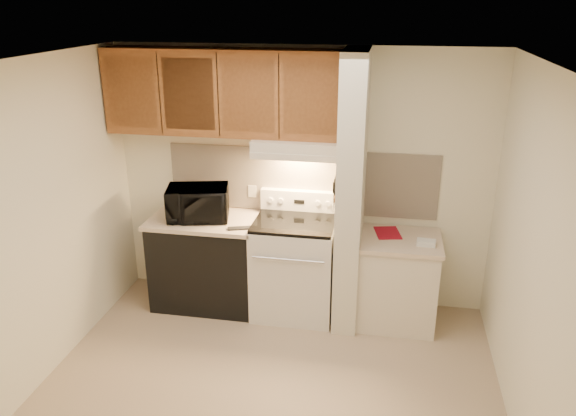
# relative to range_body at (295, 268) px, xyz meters

# --- Properties ---
(floor) EXTENTS (3.60, 3.60, 0.00)m
(floor) POSITION_rel_range_body_xyz_m (0.00, -1.16, -0.46)
(floor) COLOR tan
(floor) RESTS_ON ground
(ceiling) EXTENTS (3.60, 3.60, 0.00)m
(ceiling) POSITION_rel_range_body_xyz_m (0.00, -1.16, 2.04)
(ceiling) COLOR white
(ceiling) RESTS_ON wall_back
(wall_back) EXTENTS (3.60, 2.50, 0.02)m
(wall_back) POSITION_rel_range_body_xyz_m (0.00, 0.34, 0.79)
(wall_back) COLOR white
(wall_back) RESTS_ON floor
(wall_left) EXTENTS (0.02, 3.00, 2.50)m
(wall_left) POSITION_rel_range_body_xyz_m (-1.80, -1.16, 0.79)
(wall_left) COLOR white
(wall_left) RESTS_ON floor
(wall_right) EXTENTS (0.02, 3.00, 2.50)m
(wall_right) POSITION_rel_range_body_xyz_m (1.80, -1.16, 0.79)
(wall_right) COLOR white
(wall_right) RESTS_ON floor
(backsplash) EXTENTS (2.60, 0.02, 0.63)m
(backsplash) POSITION_rel_range_body_xyz_m (0.00, 0.33, 0.78)
(backsplash) COLOR #FFE8CE
(backsplash) RESTS_ON wall_back
(range_body) EXTENTS (0.76, 0.65, 0.92)m
(range_body) POSITION_rel_range_body_xyz_m (0.00, 0.00, 0.00)
(range_body) COLOR silver
(range_body) RESTS_ON floor
(oven_window) EXTENTS (0.50, 0.01, 0.30)m
(oven_window) POSITION_rel_range_body_xyz_m (0.00, -0.32, 0.04)
(oven_window) COLOR black
(oven_window) RESTS_ON range_body
(oven_handle) EXTENTS (0.65, 0.02, 0.02)m
(oven_handle) POSITION_rel_range_body_xyz_m (0.00, -0.35, 0.26)
(oven_handle) COLOR silver
(oven_handle) RESTS_ON range_body
(cooktop) EXTENTS (0.74, 0.64, 0.03)m
(cooktop) POSITION_rel_range_body_xyz_m (0.00, 0.00, 0.48)
(cooktop) COLOR black
(cooktop) RESTS_ON range_body
(range_backguard) EXTENTS (0.76, 0.08, 0.20)m
(range_backguard) POSITION_rel_range_body_xyz_m (0.00, 0.28, 0.59)
(range_backguard) COLOR silver
(range_backguard) RESTS_ON range_body
(range_display) EXTENTS (0.10, 0.01, 0.04)m
(range_display) POSITION_rel_range_body_xyz_m (0.00, 0.24, 0.59)
(range_display) COLOR black
(range_display) RESTS_ON range_backguard
(range_knob_left_outer) EXTENTS (0.05, 0.02, 0.05)m
(range_knob_left_outer) POSITION_rel_range_body_xyz_m (-0.28, 0.24, 0.59)
(range_knob_left_outer) COLOR silver
(range_knob_left_outer) RESTS_ON range_backguard
(range_knob_left_inner) EXTENTS (0.05, 0.02, 0.05)m
(range_knob_left_inner) POSITION_rel_range_body_xyz_m (-0.18, 0.24, 0.59)
(range_knob_left_inner) COLOR silver
(range_knob_left_inner) RESTS_ON range_backguard
(range_knob_right_inner) EXTENTS (0.05, 0.02, 0.05)m
(range_knob_right_inner) POSITION_rel_range_body_xyz_m (0.18, 0.24, 0.59)
(range_knob_right_inner) COLOR silver
(range_knob_right_inner) RESTS_ON range_backguard
(range_knob_right_outer) EXTENTS (0.05, 0.02, 0.05)m
(range_knob_right_outer) POSITION_rel_range_body_xyz_m (0.28, 0.24, 0.59)
(range_knob_right_outer) COLOR silver
(range_knob_right_outer) RESTS_ON range_backguard
(dishwasher_front) EXTENTS (1.00, 0.63, 0.87)m
(dishwasher_front) POSITION_rel_range_body_xyz_m (-0.88, 0.01, -0.03)
(dishwasher_front) COLOR black
(dishwasher_front) RESTS_ON floor
(left_countertop) EXTENTS (1.04, 0.67, 0.04)m
(left_countertop) POSITION_rel_range_body_xyz_m (-0.88, 0.01, 0.43)
(left_countertop) COLOR beige
(left_countertop) RESTS_ON dishwasher_front
(spoon_rest) EXTENTS (0.22, 0.13, 0.01)m
(spoon_rest) POSITION_rel_range_body_xyz_m (-0.48, -0.19, 0.46)
(spoon_rest) COLOR black
(spoon_rest) RESTS_ON left_countertop
(teal_jar) EXTENTS (0.12, 0.12, 0.11)m
(teal_jar) POSITION_rel_range_body_xyz_m (-1.23, 0.09, 0.51)
(teal_jar) COLOR #2D7164
(teal_jar) RESTS_ON left_countertop
(outlet) EXTENTS (0.08, 0.01, 0.12)m
(outlet) POSITION_rel_range_body_xyz_m (-0.48, 0.32, 0.64)
(outlet) COLOR beige
(outlet) RESTS_ON backsplash
(microwave) EXTENTS (0.64, 0.50, 0.31)m
(microwave) POSITION_rel_range_body_xyz_m (-0.93, -0.01, 0.61)
(microwave) COLOR black
(microwave) RESTS_ON left_countertop
(partition_pillar) EXTENTS (0.22, 0.70, 2.50)m
(partition_pillar) POSITION_rel_range_body_xyz_m (0.51, -0.01, 0.79)
(partition_pillar) COLOR beige
(partition_pillar) RESTS_ON floor
(pillar_trim) EXTENTS (0.01, 0.70, 0.04)m
(pillar_trim) POSITION_rel_range_body_xyz_m (0.39, -0.01, 0.84)
(pillar_trim) COLOR brown
(pillar_trim) RESTS_ON partition_pillar
(knife_strip) EXTENTS (0.02, 0.42, 0.04)m
(knife_strip) POSITION_rel_range_body_xyz_m (0.39, -0.06, 0.86)
(knife_strip) COLOR black
(knife_strip) RESTS_ON partition_pillar
(knife_blade_a) EXTENTS (0.01, 0.03, 0.16)m
(knife_blade_a) POSITION_rel_range_body_xyz_m (0.38, -0.21, 0.76)
(knife_blade_a) COLOR silver
(knife_blade_a) RESTS_ON knife_strip
(knife_handle_a) EXTENTS (0.02, 0.02, 0.10)m
(knife_handle_a) POSITION_rel_range_body_xyz_m (0.38, -0.22, 0.91)
(knife_handle_a) COLOR black
(knife_handle_a) RESTS_ON knife_strip
(knife_blade_b) EXTENTS (0.01, 0.04, 0.18)m
(knife_blade_b) POSITION_rel_range_body_xyz_m (0.38, -0.14, 0.75)
(knife_blade_b) COLOR silver
(knife_blade_b) RESTS_ON knife_strip
(knife_handle_b) EXTENTS (0.02, 0.02, 0.10)m
(knife_handle_b) POSITION_rel_range_body_xyz_m (0.38, -0.12, 0.91)
(knife_handle_b) COLOR black
(knife_handle_b) RESTS_ON knife_strip
(knife_blade_c) EXTENTS (0.01, 0.04, 0.20)m
(knife_blade_c) POSITION_rel_range_body_xyz_m (0.38, -0.05, 0.74)
(knife_blade_c) COLOR silver
(knife_blade_c) RESTS_ON knife_strip
(knife_handle_c) EXTENTS (0.02, 0.02, 0.10)m
(knife_handle_c) POSITION_rel_range_body_xyz_m (0.38, -0.07, 0.91)
(knife_handle_c) COLOR black
(knife_handle_c) RESTS_ON knife_strip
(knife_blade_d) EXTENTS (0.01, 0.04, 0.16)m
(knife_blade_d) POSITION_rel_range_body_xyz_m (0.38, 0.02, 0.76)
(knife_blade_d) COLOR silver
(knife_blade_d) RESTS_ON knife_strip
(knife_handle_d) EXTENTS (0.02, 0.02, 0.10)m
(knife_handle_d) POSITION_rel_range_body_xyz_m (0.38, 0.02, 0.91)
(knife_handle_d) COLOR black
(knife_handle_d) RESTS_ON knife_strip
(knife_blade_e) EXTENTS (0.01, 0.04, 0.18)m
(knife_blade_e) POSITION_rel_range_body_xyz_m (0.38, 0.10, 0.75)
(knife_blade_e) COLOR silver
(knife_blade_e) RESTS_ON knife_strip
(knife_handle_e) EXTENTS (0.02, 0.02, 0.10)m
(knife_handle_e) POSITION_rel_range_body_xyz_m (0.38, 0.10, 0.91)
(knife_handle_e) COLOR black
(knife_handle_e) RESTS_ON knife_strip
(oven_mitt) EXTENTS (0.03, 0.10, 0.24)m
(oven_mitt) POSITION_rel_range_body_xyz_m (0.38, 0.17, 0.77)
(oven_mitt) COLOR gray
(oven_mitt) RESTS_ON partition_pillar
(right_cab_base) EXTENTS (0.70, 0.60, 0.81)m
(right_cab_base) POSITION_rel_range_body_xyz_m (0.97, -0.01, -0.06)
(right_cab_base) COLOR beige
(right_cab_base) RESTS_ON floor
(right_countertop) EXTENTS (0.74, 0.64, 0.04)m
(right_countertop) POSITION_rel_range_body_xyz_m (0.97, -0.01, 0.37)
(right_countertop) COLOR beige
(right_countertop) RESTS_ON right_cab_base
(red_folder) EXTENTS (0.27, 0.33, 0.01)m
(red_folder) POSITION_rel_range_body_xyz_m (0.85, 0.09, 0.39)
(red_folder) COLOR maroon
(red_folder) RESTS_ON right_countertop
(white_box) EXTENTS (0.17, 0.12, 0.04)m
(white_box) POSITION_rel_range_body_xyz_m (1.19, -0.11, 0.41)
(white_box) COLOR white
(white_box) RESTS_ON right_countertop
(range_hood) EXTENTS (0.78, 0.44, 0.15)m
(range_hood) POSITION_rel_range_body_xyz_m (0.00, 0.12, 1.17)
(range_hood) COLOR beige
(range_hood) RESTS_ON upper_cabinets
(hood_lip) EXTENTS (0.78, 0.04, 0.06)m
(hood_lip) POSITION_rel_range_body_xyz_m (0.00, -0.08, 1.12)
(hood_lip) COLOR beige
(hood_lip) RESTS_ON range_hood
(upper_cabinets) EXTENTS (2.18, 0.33, 0.77)m
(upper_cabinets) POSITION_rel_range_body_xyz_m (-0.69, 0.17, 1.62)
(upper_cabinets) COLOR brown
(upper_cabinets) RESTS_ON wall_back
(cab_door_a) EXTENTS (0.46, 0.01, 0.63)m
(cab_door_a) POSITION_rel_range_body_xyz_m (-1.51, 0.01, 1.62)
(cab_door_a) COLOR brown
(cab_door_a) RESTS_ON upper_cabinets
(cab_gap_a) EXTENTS (0.01, 0.01, 0.73)m
(cab_gap_a) POSITION_rel_range_body_xyz_m (-1.23, 0.01, 1.62)
(cab_gap_a) COLOR black
(cab_gap_a) RESTS_ON upper_cabinets
(cab_door_b) EXTENTS (0.46, 0.01, 0.63)m
(cab_door_b) POSITION_rel_range_body_xyz_m (-0.96, 0.01, 1.62)
(cab_door_b) COLOR brown
(cab_door_b) RESTS_ON upper_cabinets
(cab_gap_b) EXTENTS (0.01, 0.01, 0.73)m
(cab_gap_b) POSITION_rel_range_body_xyz_m (-0.69, 0.01, 1.62)
(cab_gap_b) COLOR black
(cab_gap_b) RESTS_ON upper_cabinets
(cab_door_c) EXTENTS (0.46, 0.01, 0.63)m
(cab_door_c) POSITION_rel_range_body_xyz_m (-0.42, 0.01, 1.62)
(cab_door_c) COLOR brown
(cab_door_c) RESTS_ON upper_cabinets
(cab_gap_c) EXTENTS (0.01, 0.01, 0.73)m
(cab_gap_c) POSITION_rel_range_body_xyz_m (-0.14, 0.01, 1.62)
(cab_gap_c) COLOR black
(cab_gap_c) RESTS_ON upper_cabinets
(cab_door_d) EXTENTS (0.46, 0.01, 0.63)m
(cab_door_d) POSITION_rel_range_body_xyz_m (0.13, 0.01, 1.62)
(cab_door_d) COLOR brown
(cab_door_d) RESTS_ON upper_cabinets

